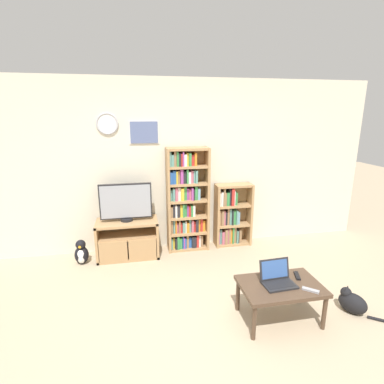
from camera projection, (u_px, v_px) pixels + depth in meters
ground_plane at (214, 338)px, 2.88m from camera, size 18.00×18.00×0.00m
wall_back at (178, 166)px, 4.61m from camera, size 6.21×0.09×2.60m
tv_stand at (128, 239)px, 4.45m from camera, size 0.89×0.45×0.56m
television at (126, 202)px, 4.32m from camera, size 0.74×0.18×0.56m
bookshelf_tall at (186, 201)px, 4.60m from camera, size 0.64×0.28×1.60m
bookshelf_short at (231, 216)px, 4.83m from camera, size 0.58×0.25×1.01m
coffee_table at (280, 289)px, 3.06m from camera, size 0.82×0.54×0.41m
laptop at (277, 278)px, 3.06m from camera, size 0.34×0.27×0.23m
remote_near_laptop at (297, 276)px, 3.19m from camera, size 0.09×0.17×0.02m
remote_far_from_laptop at (311, 290)px, 2.94m from camera, size 0.15×0.14×0.02m
cat at (352, 302)px, 3.24m from camera, size 0.43×0.43×0.27m
penguin_figurine at (81, 253)px, 4.26m from camera, size 0.19×0.17×0.36m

